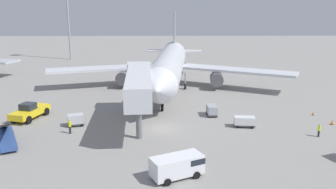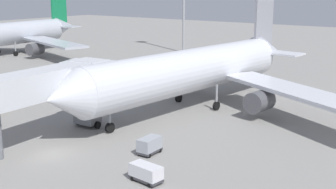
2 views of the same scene
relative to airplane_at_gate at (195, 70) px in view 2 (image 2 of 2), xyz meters
name	(u,v)px [view 2 (image 2 of 2)]	position (x,y,z in m)	size (l,w,h in m)	color
ground_plane	(51,154)	(-1.38, -21.84, -4.74)	(300.00, 300.00, 0.00)	gray
airplane_at_gate	(195,70)	(0.00, 0.00, 0.00)	(47.81, 42.85, 14.33)	silver
jet_bridge	(43,88)	(-4.41, -19.88, 0.70)	(4.31, 18.47, 7.27)	silver
baggage_cart_outer_left	(150,145)	(5.86, -16.48, -3.90)	(1.39, 2.39, 1.53)	#38383D
baggage_cart_far_center	(146,172)	(9.48, -21.49, -3.96)	(2.77, 1.55, 1.41)	#38383D
airplane_background	(3,35)	(-58.01, 12.58, -0.16)	(48.67, 45.61, 13.63)	#B7BCC6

